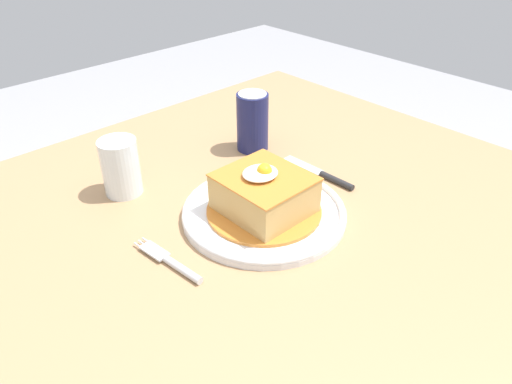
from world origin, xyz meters
name	(u,v)px	position (x,y,z in m)	size (l,w,h in m)	color
dining_table	(232,265)	(0.00, 0.00, 0.63)	(1.20, 0.95, 0.73)	#A87F56
main_plate	(264,212)	(0.05, -0.03, 0.74)	(0.28, 0.28, 0.02)	white
sandwich_meal	(264,195)	(0.05, -0.03, 0.78)	(0.20, 0.20, 0.09)	orange
fork	(173,263)	(-0.14, -0.03, 0.74)	(0.03, 0.14, 0.01)	silver
knife	(327,176)	(0.22, -0.03, 0.74)	(0.02, 0.17, 0.01)	#262628
soda_can	(252,122)	(0.20, 0.16, 0.79)	(0.07, 0.07, 0.12)	#191E51
drinking_glass	(121,171)	(-0.09, 0.20, 0.78)	(0.07, 0.07, 0.10)	gold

